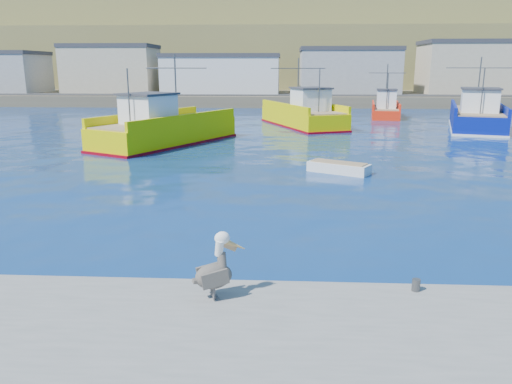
{
  "coord_description": "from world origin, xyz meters",
  "views": [
    {
      "loc": [
        -0.26,
        -14.67,
        5.75
      ],
      "look_at": [
        -1.17,
        2.37,
        1.45
      ],
      "focal_mm": 35.0,
      "sensor_mm": 36.0,
      "label": 1
    }
  ],
  "objects_px": {
    "boat_orange": "(386,109)",
    "skiff_mid": "(339,169)",
    "trawler_yellow_a": "(164,129)",
    "trawler_yellow_b": "(304,115)",
    "pelican": "(216,270)",
    "trawler_blue": "(477,117)"
  },
  "relations": [
    {
      "from": "trawler_yellow_b",
      "to": "trawler_blue",
      "type": "distance_m",
      "value": 16.3
    },
    {
      "from": "boat_orange",
      "to": "pelican",
      "type": "relative_size",
      "value": 5.21
    },
    {
      "from": "boat_orange",
      "to": "skiff_mid",
      "type": "bearing_deg",
      "value": -105.46
    },
    {
      "from": "trawler_yellow_b",
      "to": "pelican",
      "type": "xyz_separation_m",
      "value": [
        -3.57,
        -39.11,
        0.09
      ]
    },
    {
      "from": "trawler_yellow_b",
      "to": "trawler_blue",
      "type": "bearing_deg",
      "value": -4.67
    },
    {
      "from": "skiff_mid",
      "to": "pelican",
      "type": "relative_size",
      "value": 2.21
    },
    {
      "from": "skiff_mid",
      "to": "boat_orange",
      "type": "bearing_deg",
      "value": 74.54
    },
    {
      "from": "pelican",
      "to": "boat_orange",
      "type": "bearing_deg",
      "value": 74.53
    },
    {
      "from": "boat_orange",
      "to": "skiff_mid",
      "type": "distance_m",
      "value": 32.77
    },
    {
      "from": "skiff_mid",
      "to": "trawler_blue",
      "type": "bearing_deg",
      "value": 54.16
    },
    {
      "from": "trawler_yellow_b",
      "to": "boat_orange",
      "type": "relative_size",
      "value": 1.57
    },
    {
      "from": "trawler_blue",
      "to": "trawler_yellow_b",
      "type": "bearing_deg",
      "value": 175.33
    },
    {
      "from": "trawler_yellow_b",
      "to": "skiff_mid",
      "type": "relative_size",
      "value": 3.69
    },
    {
      "from": "trawler_yellow_b",
      "to": "skiff_mid",
      "type": "xyz_separation_m",
      "value": [
        1.09,
        -22.31,
        -0.86
      ]
    },
    {
      "from": "trawler_yellow_a",
      "to": "boat_orange",
      "type": "distance_m",
      "value": 30.06
    },
    {
      "from": "trawler_blue",
      "to": "pelican",
      "type": "relative_size",
      "value": 8.45
    },
    {
      "from": "trawler_blue",
      "to": "boat_orange",
      "type": "height_order",
      "value": "trawler_blue"
    },
    {
      "from": "trawler_yellow_b",
      "to": "trawler_yellow_a",
      "type": "bearing_deg",
      "value": -131.78
    },
    {
      "from": "trawler_blue",
      "to": "pelican",
      "type": "distance_m",
      "value": 42.67
    },
    {
      "from": "trawler_yellow_a",
      "to": "skiff_mid",
      "type": "height_order",
      "value": "trawler_yellow_a"
    },
    {
      "from": "pelican",
      "to": "skiff_mid",
      "type": "bearing_deg",
      "value": 74.5
    },
    {
      "from": "skiff_mid",
      "to": "pelican",
      "type": "xyz_separation_m",
      "value": [
        -4.66,
        -16.81,
        0.95
      ]
    }
  ]
}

